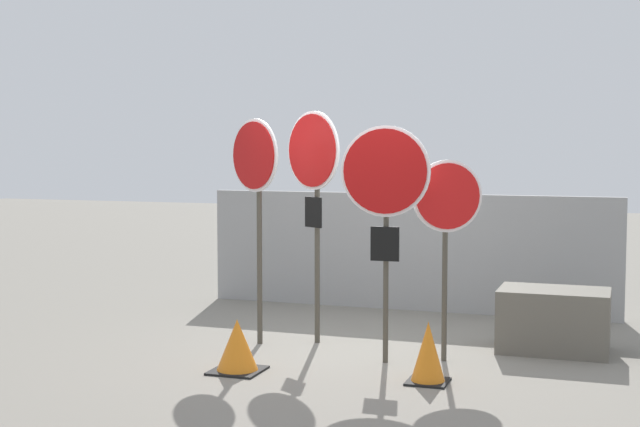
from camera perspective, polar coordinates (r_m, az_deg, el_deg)
ground_plane at (r=8.88m, az=1.86°, el=-8.86°), size 40.00×40.00×0.00m
fence_back at (r=11.08m, az=5.61°, el=-2.44°), size 5.13×0.12×1.44m
stop_sign_0 at (r=9.02m, az=-4.16°, el=2.60°), size 0.65×0.40×2.30m
stop_sign_1 at (r=9.05m, az=-0.42°, el=2.86°), size 0.69×0.44×2.38m
stop_sign_2 at (r=8.21m, az=4.19°, el=1.78°), size 0.84×0.12×2.22m
stop_sign_3 at (r=8.36m, az=8.13°, el=0.30°), size 0.60×0.36×1.90m
traffic_cone_0 at (r=7.77m, az=6.93°, el=-8.84°), size 0.35×0.35×0.53m
traffic_cone_1 at (r=8.13m, az=-5.32°, el=-8.44°), size 0.45×0.45×0.48m
storage_crate at (r=9.15m, az=14.73°, el=-6.63°), size 1.06×0.69×0.62m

